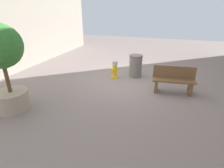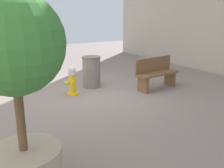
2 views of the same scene
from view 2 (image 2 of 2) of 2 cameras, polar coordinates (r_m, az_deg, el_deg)
The scene contains 5 objects.
ground_plane at distance 7.51m, azimuth -4.14°, elevation -2.02°, with size 23.40×23.40×0.00m, color gray.
fire_hydrant at distance 7.34m, azimuth -8.81°, elevation 0.75°, with size 0.40×0.42×0.82m.
bench_near at distance 7.96m, azimuth 9.71°, elevation 2.45°, with size 1.51×0.60×0.95m.
planter_tree at distance 3.20m, azimuth -20.50°, elevation 1.66°, with size 1.21×1.21×2.53m.
trash_bin at distance 8.03m, azimuth -4.58°, elevation 2.72°, with size 0.58×0.58×0.96m.
Camera 2 is at (3.20, 6.40, 2.27)m, focal length 41.27 mm.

